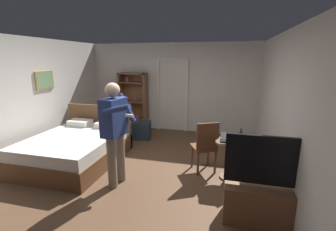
{
  "coord_description": "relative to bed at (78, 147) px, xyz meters",
  "views": [
    {
      "loc": [
        1.56,
        -3.76,
        2.1
      ],
      "look_at": [
        0.58,
        0.12,
        1.12
      ],
      "focal_mm": 24.88,
      "sensor_mm": 36.0,
      "label": 1
    }
  ],
  "objects": [
    {
      "name": "laptop",
      "position": [
        3.06,
        -0.03,
        0.45
      ],
      "size": [
        0.33,
        0.33,
        0.17
      ],
      "color": "black",
      "rests_on": "side_table"
    },
    {
      "name": "person_blue_shirt",
      "position": [
        1.23,
        -0.65,
        0.71
      ],
      "size": [
        0.65,
        0.67,
        1.74
      ],
      "color": "gray",
      "rests_on": "ground_plane"
    },
    {
      "name": "tv_flatscreen",
      "position": [
        3.53,
        -1.08,
        0.05
      ],
      "size": [
        1.1,
        0.4,
        1.2
      ],
      "color": "brown",
      "rests_on": "ground_plane"
    },
    {
      "name": "bottle_on_table",
      "position": [
        3.23,
        -0.07,
        0.51
      ],
      "size": [
        0.06,
        0.06,
        0.26
      ],
      "color": "#26262A",
      "rests_on": "side_table"
    },
    {
      "name": "bed",
      "position": [
        0.0,
        0.0,
        0.0
      ],
      "size": [
        1.64,
        2.08,
        1.02
      ],
      "color": "brown",
      "rests_on": "ground_plane"
    },
    {
      "name": "wall_right",
      "position": [
        3.89,
        -0.21,
        0.97
      ],
      "size": [
        0.12,
        5.93,
        2.54
      ],
      "primitive_type": "cube",
      "color": "silver",
      "rests_on": "ground_plane"
    },
    {
      "name": "wall_left",
      "position": [
        -1.1,
        -0.21,
        0.97
      ],
      "size": [
        0.15,
        5.93,
        2.54
      ],
      "color": "silver",
      "rests_on": "ground_plane"
    },
    {
      "name": "suitcase_dark",
      "position": [
        0.74,
        1.63,
        -0.06
      ],
      "size": [
        0.65,
        0.46,
        0.48
      ],
      "primitive_type": "cube",
      "rotation": [
        0.0,
        0.0,
        0.16
      ],
      "color": "#1E2D38",
      "rests_on": "ground_plane"
    },
    {
      "name": "wall_back",
      "position": [
        1.4,
        2.7,
        0.97
      ],
      "size": [
        5.11,
        0.12,
        2.54
      ],
      "primitive_type": "cube",
      "color": "silver",
      "rests_on": "ground_plane"
    },
    {
      "name": "doorway_frame",
      "position": [
        1.42,
        2.62,
        0.92
      ],
      "size": [
        0.93,
        0.08,
        2.13
      ],
      "color": "white",
      "rests_on": "ground_plane"
    },
    {
      "name": "ground_plane",
      "position": [
        1.4,
        -0.21,
        -0.3
      ],
      "size": [
        6.26,
        6.26,
        0.0
      ],
      "primitive_type": "plane",
      "color": "brown"
    },
    {
      "name": "side_table",
      "position": [
        3.09,
        0.01,
        0.16
      ],
      "size": [
        0.56,
        0.56,
        0.7
      ],
      "color": "brown",
      "rests_on": "ground_plane"
    },
    {
      "name": "wooden_chair",
      "position": [
        2.63,
        0.14,
        0.24
      ],
      "size": [
        0.57,
        0.57,
        0.99
      ],
      "color": "brown",
      "rests_on": "ground_plane"
    },
    {
      "name": "bookshelf",
      "position": [
        0.26,
        2.47,
        0.62
      ],
      "size": [
        0.84,
        0.32,
        1.7
      ],
      "color": "brown",
      "rests_on": "ground_plane"
    }
  ]
}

